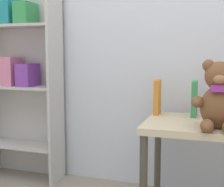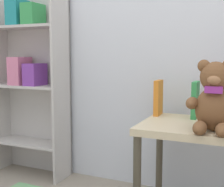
{
  "view_description": "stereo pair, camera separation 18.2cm",
  "coord_description": "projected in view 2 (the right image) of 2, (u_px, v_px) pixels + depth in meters",
  "views": [
    {
      "loc": [
        0.33,
        -0.72,
        0.87
      ],
      "look_at": [
        -0.23,
        0.99,
        0.65
      ],
      "focal_mm": 50.0,
      "sensor_mm": 36.0,
      "label": 1
    },
    {
      "loc": [
        0.5,
        -0.66,
        0.87
      ],
      "look_at": [
        -0.23,
        0.99,
        0.65
      ],
      "focal_mm": 50.0,
      "sensor_mm": 36.0,
      "label": 2
    }
  ],
  "objects": [
    {
      "name": "display_table",
      "position": [
        211.0,
        139.0,
        1.57
      ],
      "size": [
        0.7,
        0.47,
        0.52
      ],
      "color": "beige",
      "rests_on": "ground_plane"
    },
    {
      "name": "teddy_bear",
      "position": [
        214.0,
        99.0,
        1.42
      ],
      "size": [
        0.25,
        0.23,
        0.33
      ],
      "color": "brown",
      "rests_on": "display_table"
    },
    {
      "name": "bookshelf_side",
      "position": [
        31.0,
        75.0,
        2.26
      ],
      "size": [
        0.57,
        0.22,
        1.3
      ],
      "color": "#BCB7B2",
      "rests_on": "ground_plane"
    },
    {
      "name": "book_standing_orange",
      "position": [
        158.0,
        98.0,
        1.82
      ],
      "size": [
        0.03,
        0.12,
        0.2
      ],
      "primitive_type": "cube",
      "rotation": [
        0.0,
        0.0,
        0.02
      ],
      "color": "orange",
      "rests_on": "display_table"
    },
    {
      "name": "book_standing_green",
      "position": [
        195.0,
        100.0,
        1.73
      ],
      "size": [
        0.03,
        0.12,
        0.2
      ],
      "primitive_type": "cube",
      "rotation": [
        0.0,
        0.0,
        0.0
      ],
      "color": "#33934C",
      "rests_on": "display_table"
    }
  ]
}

